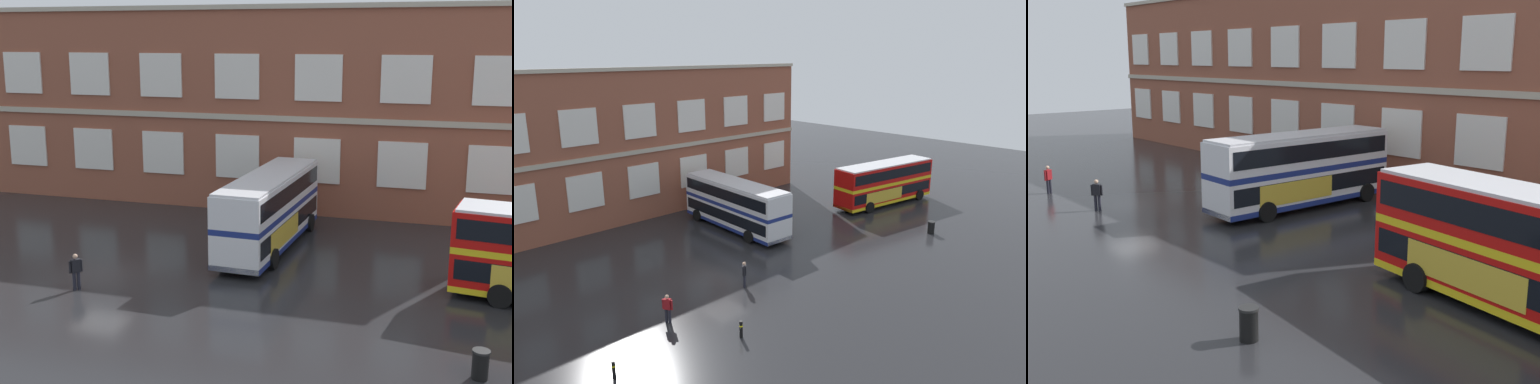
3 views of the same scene
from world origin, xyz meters
The scene contains 5 objects.
ground_plane centered at (0.00, 2.00, 0.00)m, with size 120.00×120.00×0.00m, color #232326.
brick_terminal_building centered at (-2.88, 17.98, 6.47)m, with size 47.58×8.19×13.22m.
double_decker_near centered at (6.65, 6.70, 2.15)m, with size 3.19×11.09×4.07m.
waiting_passenger centered at (-0.01, -2.00, 0.93)m, with size 0.50×0.54×1.70m.
station_litter_bin centered at (17.44, -5.35, 0.52)m, with size 0.60×0.60×1.03m.
Camera 1 is at (16.32, -27.61, 11.26)m, focal length 47.75 mm.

